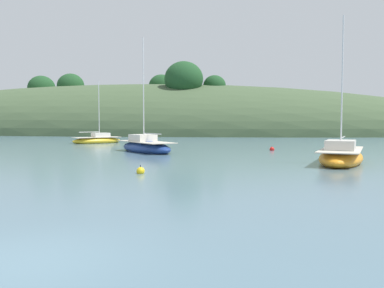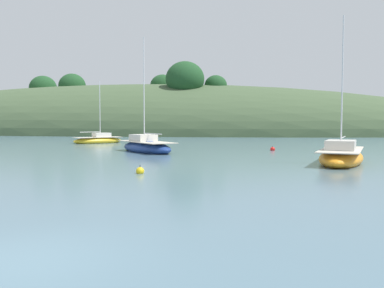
{
  "view_description": "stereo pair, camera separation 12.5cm",
  "coord_description": "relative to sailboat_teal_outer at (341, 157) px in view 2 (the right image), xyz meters",
  "views": [
    {
      "loc": [
        4.52,
        -7.13,
        2.75
      ],
      "look_at": [
        0.0,
        20.0,
        1.2
      ],
      "focal_mm": 37.77,
      "sensor_mm": 36.0,
      "label": 1
    },
    {
      "loc": [
        4.64,
        -7.11,
        2.75
      ],
      "look_at": [
        0.0,
        20.0,
        1.2
      ],
      "focal_mm": 37.77,
      "sensor_mm": 36.0,
      "label": 2
    }
  ],
  "objects": [
    {
      "name": "sailboat_teal_outer",
      "position": [
        0.0,
        0.0,
        0.0
      ],
      "size": [
        4.6,
        8.23,
        9.73
      ],
      "color": "orange",
      "rests_on": "ground"
    },
    {
      "name": "sailboat_yellow_far",
      "position": [
        -25.39,
        20.61,
        -0.07
      ],
      "size": [
        5.92,
        6.15,
        8.05
      ],
      "color": "gold",
      "rests_on": "ground"
    },
    {
      "name": "mooring_buoy_outer",
      "position": [
        -4.08,
        11.21,
        -0.34
      ],
      "size": [
        0.44,
        0.44,
        0.54
      ],
      "color": "red",
      "rests_on": "ground"
    },
    {
      "name": "ground_plane",
      "position": [
        -9.81,
        -20.34,
        -0.46
      ],
      "size": [
        400.0,
        400.0,
        0.0
      ],
      "primitive_type": "plane",
      "color": "slate"
    },
    {
      "name": "mooring_buoy_channel",
      "position": [
        -11.45,
        -7.04,
        -0.34
      ],
      "size": [
        0.44,
        0.44,
        0.54
      ],
      "color": "yellow",
      "rests_on": "ground"
    },
    {
      "name": "sailboat_black_sloop",
      "position": [
        -15.38,
        7.6,
        0.0
      ],
      "size": [
        7.25,
        7.6,
        10.57
      ],
      "color": "navy",
      "rests_on": "ground"
    },
    {
      "name": "far_shoreline_hill",
      "position": [
        -34.8,
        58.57,
        -0.36
      ],
      "size": [
        150.0,
        36.0,
        25.41
      ],
      "color": "#425638",
      "rests_on": "ground"
    }
  ]
}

